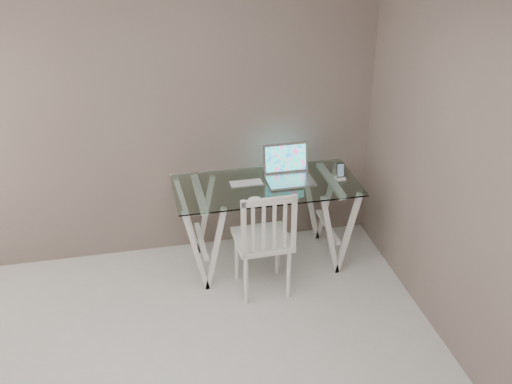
{
  "coord_description": "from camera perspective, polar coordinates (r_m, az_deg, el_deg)",
  "views": [
    {
      "loc": [
        -0.09,
        -2.67,
        3.12
      ],
      "look_at": [
        0.83,
        1.54,
        0.85
      ],
      "focal_mm": 45.0,
      "sensor_mm": 36.0,
      "label": 1
    }
  ],
  "objects": [
    {
      "name": "chair",
      "position": [
        4.93,
        0.79,
        -4.14
      ],
      "size": [
        0.43,
        0.43,
        0.93
      ],
      "rotation": [
        0.0,
        0.0,
        0.02
      ],
      "color": "white",
      "rests_on": "ground"
    },
    {
      "name": "laptop",
      "position": [
        5.29,
        2.88,
        1.88
      ],
      "size": [
        0.38,
        0.31,
        0.27
      ],
      "color": "#BBBABF",
      "rests_on": "desk"
    },
    {
      "name": "mouse",
      "position": [
        4.95,
        -0.14,
        -0.64
      ],
      "size": [
        0.1,
        0.06,
        0.03
      ],
      "primitive_type": "ellipsoid",
      "color": "white",
      "rests_on": "desk"
    },
    {
      "name": "keyboard",
      "position": [
        5.22,
        -0.9,
        0.79
      ],
      "size": [
        0.28,
        0.12,
        0.01
      ],
      "primitive_type": "cube",
      "color": "silver",
      "rests_on": "desk"
    },
    {
      "name": "phone_dock",
      "position": [
        5.33,
        7.51,
        1.53
      ],
      "size": [
        0.08,
        0.08,
        0.14
      ],
      "color": "white",
      "rests_on": "desk"
    },
    {
      "name": "desk",
      "position": [
        5.38,
        0.88,
        -2.78
      ],
      "size": [
        1.5,
        0.7,
        0.75
      ],
      "color": "silver",
      "rests_on": "ground"
    },
    {
      "name": "room",
      "position": [
        3.04,
        -10.35,
        -0.25
      ],
      "size": [
        4.5,
        4.52,
        2.71
      ],
      "color": "beige",
      "rests_on": "ground"
    }
  ]
}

